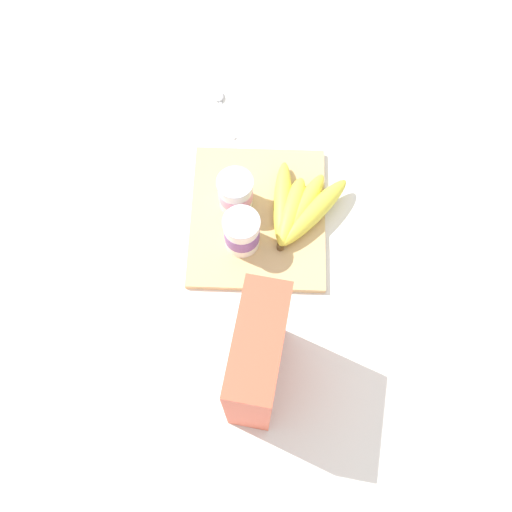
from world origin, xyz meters
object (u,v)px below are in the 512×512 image
object	(u,v)px
cutting_board	(258,217)
cereal_box	(258,359)
banana_bunch	(298,208)
spoon	(222,105)
yogurt_cup_back	(236,193)
yogurt_cup_front	(242,232)

from	to	relation	value
cutting_board	cereal_box	bearing A→B (deg)	-178.20
banana_bunch	spoon	world-z (taller)	banana_bunch
banana_bunch	yogurt_cup_back	bearing A→B (deg)	81.82
banana_bunch	cereal_box	bearing A→B (deg)	167.97
cutting_board	banana_bunch	world-z (taller)	banana_bunch
yogurt_cup_back	spoon	xyz separation A→B (m)	(0.24, 0.04, -0.05)
yogurt_cup_front	yogurt_cup_back	xyz separation A→B (m)	(0.08, 0.02, -0.00)
cutting_board	banana_bunch	xyz separation A→B (m)	(0.01, -0.08, 0.03)
cutting_board	spoon	size ratio (longest dim) A/B	2.31
spoon	cereal_box	bearing A→B (deg)	-170.56
cereal_box	yogurt_cup_back	world-z (taller)	cereal_box
cereal_box	banana_bunch	bearing A→B (deg)	176.70
yogurt_cup_front	cereal_box	bearing A→B (deg)	-171.46
cereal_box	yogurt_cup_front	world-z (taller)	cereal_box
yogurt_cup_back	banana_bunch	bearing A→B (deg)	-98.18
cutting_board	banana_bunch	distance (m)	0.08
cereal_box	spoon	world-z (taller)	cereal_box
cereal_box	yogurt_cup_front	bearing A→B (deg)	-162.72
banana_bunch	spoon	size ratio (longest dim) A/B	1.46
yogurt_cup_front	yogurt_cup_back	world-z (taller)	yogurt_cup_front
yogurt_cup_front	spoon	xyz separation A→B (m)	(0.32, 0.06, -0.05)
cereal_box	cutting_board	bearing A→B (deg)	-169.47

